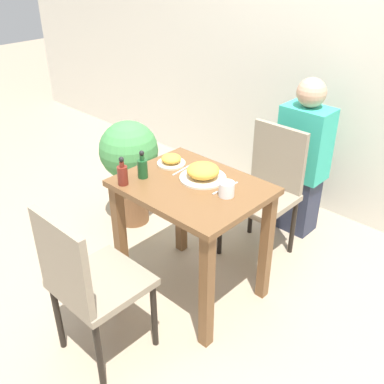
# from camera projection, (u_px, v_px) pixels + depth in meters

# --- Properties ---
(ground_plane) EXTENTS (16.00, 16.00, 0.00)m
(ground_plane) POSITION_uv_depth(u_px,v_px,m) (192.00, 289.00, 2.88)
(ground_plane) COLOR tan
(wall_back) EXTENTS (8.00, 0.05, 2.60)m
(wall_back) POSITION_uv_depth(u_px,v_px,m) (336.00, 45.00, 3.18)
(wall_back) COLOR beige
(wall_back) RESTS_ON ground_plane
(dining_table) EXTENTS (0.81, 0.63, 0.77)m
(dining_table) POSITION_uv_depth(u_px,v_px,m) (192.00, 208.00, 2.58)
(dining_table) COLOR brown
(dining_table) RESTS_ON ground_plane
(chair_near) EXTENTS (0.42, 0.42, 0.91)m
(chair_near) POSITION_uv_depth(u_px,v_px,m) (87.00, 280.00, 2.19)
(chair_near) COLOR gray
(chair_near) RESTS_ON ground_plane
(chair_far) EXTENTS (0.42, 0.42, 0.91)m
(chair_far) POSITION_uv_depth(u_px,v_px,m) (267.00, 185.00, 3.01)
(chair_far) COLOR gray
(chair_far) RESTS_ON ground_plane
(food_plate) EXTENTS (0.27, 0.27, 0.09)m
(food_plate) POSITION_uv_depth(u_px,v_px,m) (203.00, 172.00, 2.54)
(food_plate) COLOR beige
(food_plate) RESTS_ON dining_table
(side_plate) EXTENTS (0.17, 0.17, 0.06)m
(side_plate) POSITION_uv_depth(u_px,v_px,m) (171.00, 160.00, 2.71)
(side_plate) COLOR beige
(side_plate) RESTS_ON dining_table
(drink_cup) EXTENTS (0.09, 0.09, 0.08)m
(drink_cup) POSITION_uv_depth(u_px,v_px,m) (226.00, 189.00, 2.37)
(drink_cup) COLOR white
(drink_cup) RESTS_ON dining_table
(sauce_bottle) EXTENTS (0.06, 0.06, 0.17)m
(sauce_bottle) POSITION_uv_depth(u_px,v_px,m) (143.00, 167.00, 2.54)
(sauce_bottle) COLOR #194C23
(sauce_bottle) RESTS_ON dining_table
(condiment_bottle) EXTENTS (0.06, 0.06, 0.17)m
(condiment_bottle) POSITION_uv_depth(u_px,v_px,m) (123.00, 174.00, 2.47)
(condiment_bottle) COLOR maroon
(condiment_bottle) RESTS_ON dining_table
(fork_utensil) EXTENTS (0.03, 0.18, 0.00)m
(fork_utensil) POSITION_uv_depth(u_px,v_px,m) (183.00, 170.00, 2.65)
(fork_utensil) COLOR silver
(fork_utensil) RESTS_ON dining_table
(spoon_utensil) EXTENTS (0.02, 0.20, 0.00)m
(spoon_utensil) POSITION_uv_depth(u_px,v_px,m) (225.00, 188.00, 2.46)
(spoon_utensil) COLOR silver
(spoon_utensil) RESTS_ON dining_table
(potted_plant_left) EXTENTS (0.43, 0.43, 0.83)m
(potted_plant_left) POSITION_uv_depth(u_px,v_px,m) (129.00, 160.00, 3.32)
(potted_plant_left) COLOR brown
(potted_plant_left) RESTS_ON ground_plane
(person_figure) EXTENTS (0.34, 0.22, 1.17)m
(person_figure) POSITION_uv_depth(u_px,v_px,m) (303.00, 159.00, 3.22)
(person_figure) COLOR #2D3347
(person_figure) RESTS_ON ground_plane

